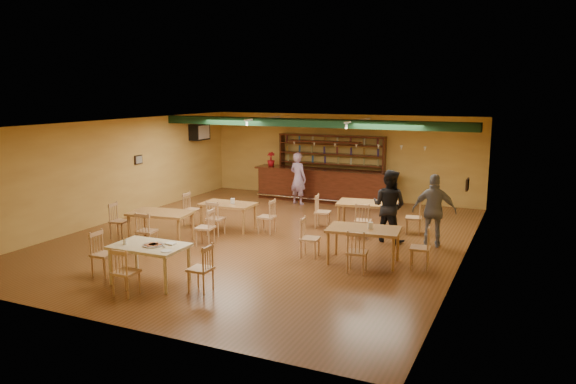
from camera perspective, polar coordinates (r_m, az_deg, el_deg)
The scene contains 23 objects.
floor at distance 14.65m, azimuth -2.27°, elevation -4.71°, with size 12.00×12.00×0.00m, color brown.
ceiling_beam at distance 16.71m, azimuth 2.02°, elevation 7.17°, with size 10.00×0.30×0.25m, color black.
track_rail_left at distance 18.00m, azimuth -2.59°, elevation 7.63°, with size 0.05×2.50×0.05m, color silver.
track_rail_right at distance 16.79m, azimuth 7.26°, elevation 7.35°, with size 0.05×2.50×0.05m, color silver.
ac_unit at distance 20.25m, azimuth -9.15°, elevation 6.16°, with size 0.34×0.70×0.48m, color silver.
picture_left at distance 17.86m, azimuth -15.24°, elevation 3.25°, with size 0.04×0.34×0.28m, color black.
picture_right at distance 13.36m, azimuth 18.10°, elevation 0.74°, with size 0.04×0.34×0.28m, color black.
bar_counter at distance 19.26m, azimuth 3.80°, elevation 0.70°, with size 5.07×0.85×1.13m, color black.
back_bar_hutch at distance 19.76m, azimuth 4.47°, elevation 2.62°, with size 3.92×0.40×2.28m, color black.
poinsettia at distance 19.97m, azimuth -1.78°, elevation 3.43°, with size 0.28×0.28×0.50m, color #AB0F16.
dining_table_a at distance 15.50m, azimuth -6.21°, elevation -2.50°, with size 1.48×0.89×0.74m, color olive.
dining_table_b at distance 15.37m, azimuth 8.19°, elevation -2.54°, with size 1.61×0.97×0.81m, color olive.
dining_table_c at distance 14.52m, azimuth -12.99°, elevation -3.53°, with size 1.56×0.93×0.78m, color olive.
dining_table_d at distance 12.57m, azimuth 7.80°, elevation -5.50°, with size 1.60×0.96×0.80m, color olive.
near_table at distance 11.52m, azimuth -14.10°, elevation -7.24°, with size 1.49×0.95×0.80m, color #C4B383.
pizza_tray at distance 11.34m, azimuth -13.77°, elevation -5.37°, with size 0.40×0.40×0.01m, color silver.
parmesan_shaker at distance 11.57m, azimuth -16.55°, elevation -4.94°, with size 0.07×0.07×0.11m, color #EAE5C6.
napkin_stack at distance 11.34m, azimuth -12.05°, elevation -5.26°, with size 0.20×0.15×0.03m, color white.
pizza_server at distance 11.28m, azimuth -12.97°, elevation -5.37°, with size 0.32×0.09×0.00m, color silver.
side_plate at distance 10.89m, azimuth -12.48°, elevation -5.98°, with size 0.22×0.22×0.01m, color white.
patron_bar at distance 18.70m, azimuth 1.05°, elevation 1.42°, with size 0.65×0.42×1.78m, color #7B4392.
patron_right_a at distance 14.29m, azimuth 10.41°, elevation -1.42°, with size 0.91×0.71×1.86m, color black.
patron_right_b at distance 14.08m, azimuth 14.91°, elevation -1.88°, with size 1.07×0.44×1.82m, color slate.
Camera 1 is at (6.39, -12.61, 3.86)m, focal length 34.33 mm.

